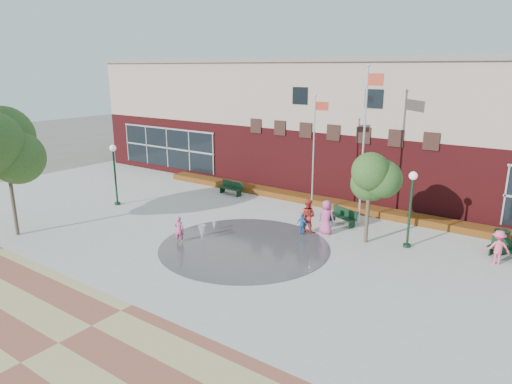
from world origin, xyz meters
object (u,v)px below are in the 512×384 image
Objects in this scene: flagpole_right at (365,138)px; child_splash at (179,230)px; flagpole_left at (314,151)px; bench_left at (231,191)px; trash_can at (501,242)px; tree_big_left at (4,141)px.

flagpole_right reaches higher than child_splash.
child_splash is (-3.56, -7.42, -3.29)m from flagpole_left.
trash_can reaches higher than bench_left.
flagpole_right is at bearing -0.44° from bench_left.
flagpole_left is at bearing -4.65° from bench_left.
child_splash is at bearing 28.42° from tree_big_left.
tree_big_left is at bearing -150.37° from trash_can.
flagpole_right is 4.61× the size of bench_left.
bench_left is at bearing 177.83° from trash_can.
tree_big_left is (-21.22, -12.07, 4.42)m from trash_can.
trash_can is 15.59m from child_splash.
flagpole_left is 0.81× the size of flagpole_right.
tree_big_left reaches higher than child_splash.
trash_can is at bearing 2.01° from bench_left.
flagpole_right reaches higher than tree_big_left.
flagpole_right is at bearing -178.73° from trash_can.
flagpole_right is 6.42× the size of child_splash.
child_splash is at bearing -149.69° from trash_can.
flagpole_left reaches higher than bench_left.
flagpole_left is 6.28× the size of trash_can.
child_splash is (-13.46, -7.87, 0.11)m from trash_can.
bench_left is 1.68× the size of trash_can.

